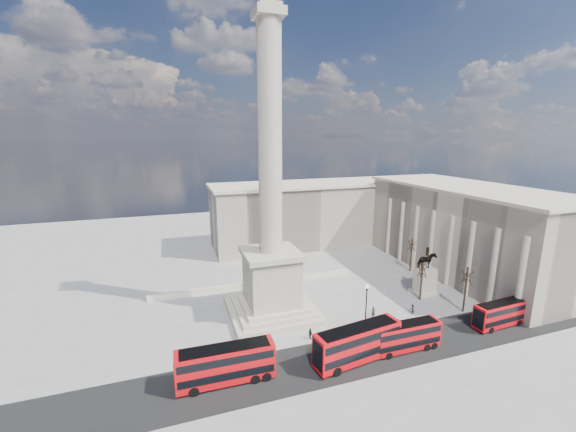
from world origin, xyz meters
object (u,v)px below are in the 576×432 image
at_px(equestrian_statue, 425,277).
at_px(pedestrian_standing, 412,309).
at_px(pedestrian_crossing, 310,334).
at_px(red_bus_c, 406,336).
at_px(red_bus_a, 226,364).
at_px(nelsons_column, 271,238).
at_px(victorian_lamp, 366,303).
at_px(pedestrian_walking, 373,312).
at_px(red_bus_b, 358,343).
at_px(red_bus_d, 502,313).

relative_size(equestrian_statue, pedestrian_standing, 5.66).
xyz_separation_m(pedestrian_standing, pedestrian_crossing, (-18.87, -1.61, 0.04)).
bearing_deg(red_bus_c, pedestrian_crossing, 149.86).
distance_m(red_bus_a, red_bus_c, 24.33).
xyz_separation_m(nelsons_column, pedestrian_standing, (21.97, -7.75, -12.11)).
bearing_deg(equestrian_statue, pedestrian_crossing, -164.16).
relative_size(victorian_lamp, equestrian_statue, 0.79).
bearing_deg(pedestrian_standing, pedestrian_walking, -19.86).
bearing_deg(red_bus_b, pedestrian_walking, 40.66).
distance_m(victorian_lamp, pedestrian_crossing, 9.61).
height_order(red_bus_b, red_bus_d, red_bus_b).
bearing_deg(victorian_lamp, pedestrian_walking, 40.15).
xyz_separation_m(red_bus_a, red_bus_b, (16.80, -1.39, 0.11)).
bearing_deg(pedestrian_crossing, equestrian_statue, -87.60).
relative_size(red_bus_c, equestrian_statue, 1.10).
distance_m(red_bus_d, pedestrian_crossing, 30.02).
height_order(red_bus_b, victorian_lamp, victorian_lamp).
bearing_deg(red_bus_c, nelsons_column, 132.43).
xyz_separation_m(red_bus_a, pedestrian_standing, (31.82, 6.99, -1.66)).
relative_size(red_bus_b, victorian_lamp, 1.72).
bearing_deg(pedestrian_walking, red_bus_c, -91.67).
xyz_separation_m(red_bus_a, equestrian_statue, (38.94, 12.75, 0.73)).
relative_size(red_bus_c, victorian_lamp, 1.39).
relative_size(red_bus_b, pedestrian_standing, 7.71).
relative_size(red_bus_a, victorian_lamp, 1.62).
relative_size(red_bus_a, red_bus_d, 1.18).
relative_size(nelsons_column, red_bus_c, 5.00).
bearing_deg(red_bus_b, red_bus_a, 167.38).
bearing_deg(red_bus_b, red_bus_c, -7.49).
relative_size(nelsons_column, victorian_lamp, 6.93).
relative_size(nelsons_column, red_bus_a, 4.29).
bearing_deg(nelsons_column, red_bus_d, -25.42).
height_order(red_bus_d, equestrian_statue, equestrian_statue).
relative_size(victorian_lamp, pedestrian_standing, 4.48).
relative_size(victorian_lamp, pedestrian_crossing, 4.27).
bearing_deg(red_bus_c, victorian_lamp, 110.05).
height_order(red_bus_d, victorian_lamp, victorian_lamp).
xyz_separation_m(red_bus_c, victorian_lamp, (-2.36, 6.64, 2.12)).
height_order(victorian_lamp, pedestrian_walking, victorian_lamp).
bearing_deg(red_bus_a, red_bus_b, -3.49).
bearing_deg(victorian_lamp, red_bus_c, -70.45).
height_order(red_bus_a, victorian_lamp, victorian_lamp).
bearing_deg(pedestrian_crossing, red_bus_c, -134.07).
bearing_deg(red_bus_c, red_bus_a, 177.34).
height_order(red_bus_c, pedestrian_standing, red_bus_c).
height_order(red_bus_b, equestrian_statue, equestrian_statue).
relative_size(red_bus_a, red_bus_c, 1.17).
distance_m(nelsons_column, pedestrian_crossing, 15.59).
bearing_deg(red_bus_d, pedestrian_walking, 151.04).
xyz_separation_m(nelsons_column, pedestrian_walking, (15.12, -6.89, -11.98)).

